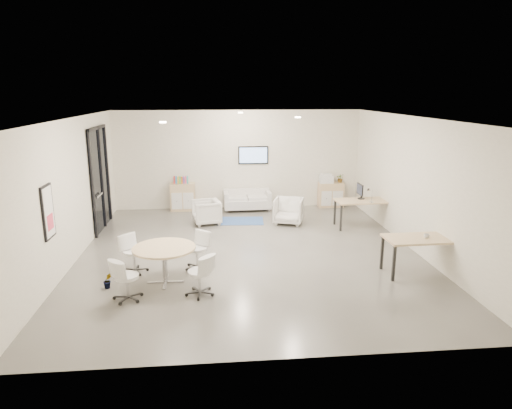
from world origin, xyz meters
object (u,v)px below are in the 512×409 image
Objects in this scene: loveseat at (247,201)px; round_table at (164,251)px; sideboard_right at (331,195)px; sideboard_left at (183,197)px; desk_rear at (363,203)px; desk_front at (422,241)px; armchair_left at (206,211)px; armchair_right at (288,210)px.

loveseat is 1.22× the size of round_table.
sideboard_left is at bearing -179.93° from sideboard_right.
desk_rear is (0.28, -2.40, 0.30)m from sideboard_right.
sideboard_right reaches higher than round_table.
desk_front is at bearing -86.03° from sideboard_right.
loveseat is 1.98× the size of armchair_left.
round_table is at bearing -130.12° from sideboard_right.
armchair_left is at bearing 79.26° from round_table.
sideboard_left is 0.58× the size of loveseat.
round_table is (-0.80, -4.20, 0.29)m from armchair_left.
sideboard_right is 0.54× the size of loveseat.
desk_front is at bearing -47.84° from sideboard_left.
round_table is at bearing -149.82° from desk_rear.
armchair_right is at bearing -58.78° from loveseat.
armchair_left is at bearing -166.99° from armchair_right.
loveseat is (2.08, -0.15, -0.14)m from sideboard_left.
armchair_left is (-1.31, -1.49, 0.08)m from loveseat.
armchair_right is 2.12m from desk_rear.
round_table is (-4.93, -5.85, 0.27)m from sideboard_right.
desk_front reaches higher than loveseat.
armchair_left is at bearing 135.84° from desk_front.
round_table is at bearing -111.73° from loveseat.
sideboard_left reaches higher than round_table.
sideboard_left reaches higher than desk_rear.
sideboard_left is 1.15× the size of armchair_left.
armchair_left is at bearing 167.04° from desk_rear.
desk_front is (0.41, -5.87, 0.31)m from sideboard_right.
armchair_right is 5.12m from round_table.
sideboard_left is 1.08× the size of sideboard_right.
desk_front is at bearing -91.23° from desk_rear.
desk_front is at bearing -44.19° from armchair_right.
desk_rear is at bearing 90.83° from desk_front.
loveseat is at bearing -176.83° from sideboard_right.
armchair_right is 0.53× the size of desk_front.
armchair_right is at bearing 116.87° from desk_front.
loveseat is 6.08m from round_table.
armchair_right reaches higher than sideboard_right.
sideboard_right is (4.91, 0.01, -0.03)m from sideboard_left.
desk_rear reaches higher than loveseat.
loveseat is 3.86m from desk_rear.
sideboard_right is at bearing 100.17° from armchair_left.
armchair_left is at bearing -132.64° from loveseat.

